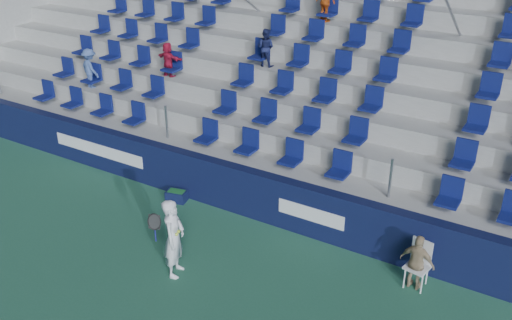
{
  "coord_description": "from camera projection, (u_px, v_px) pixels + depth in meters",
  "views": [
    {
      "loc": [
        6.11,
        -6.84,
        7.15
      ],
      "look_at": [
        0.2,
        2.8,
        1.7
      ],
      "focal_mm": 40.0,
      "sensor_mm": 36.0,
      "label": 1
    }
  ],
  "objects": [
    {
      "name": "ground",
      "position": [
        173.0,
        288.0,
        11.24
      ],
      "size": [
        70.0,
        70.0,
        0.0
      ],
      "primitive_type": "plane",
      "color": "#2A6348",
      "rests_on": "ground"
    },
    {
      "name": "sponsor_wall",
      "position": [
        257.0,
        195.0,
        13.39
      ],
      "size": [
        24.0,
        0.32,
        1.2
      ],
      "color": "#10153A",
      "rests_on": "ground"
    },
    {
      "name": "grandstand",
      "position": [
        347.0,
        76.0,
        16.64
      ],
      "size": [
        24.0,
        8.17,
        6.63
      ],
      "color": "#A7A7A2",
      "rests_on": "ground"
    },
    {
      "name": "tennis_player",
      "position": [
        174.0,
        238.0,
        11.3
      ],
      "size": [
        0.7,
        0.72,
        1.7
      ],
      "color": "white",
      "rests_on": "ground"
    },
    {
      "name": "line_judge_chair",
      "position": [
        419.0,
        260.0,
        11.13
      ],
      "size": [
        0.49,
        0.51,
        0.97
      ],
      "color": "white",
      "rests_on": "ground"
    },
    {
      "name": "line_judge",
      "position": [
        417.0,
        263.0,
        11.0
      ],
      "size": [
        0.71,
        0.35,
        1.18
      ],
      "primitive_type": "imported",
      "rotation": [
        0.0,
        0.0,
        3.05
      ],
      "color": "tan",
      "rests_on": "ground"
    },
    {
      "name": "ball_bin",
      "position": [
        177.0,
        195.0,
        14.27
      ],
      "size": [
        0.56,
        0.44,
        0.28
      ],
      "color": "#0F1639",
      "rests_on": "ground"
    }
  ]
}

